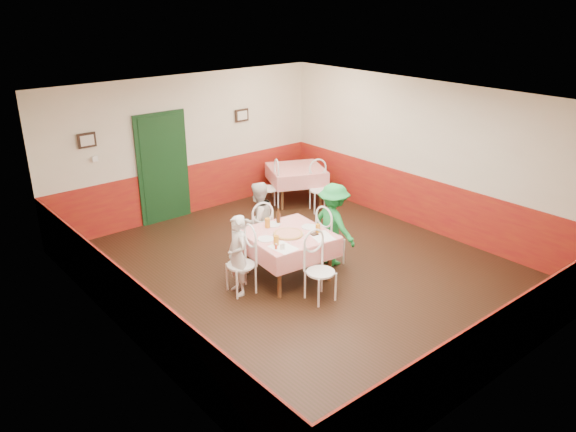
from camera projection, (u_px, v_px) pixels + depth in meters
floor at (303, 272)px, 9.15m from camera, size 7.00×7.00×0.00m
ceiling at (305, 99)px, 8.11m from camera, size 7.00×7.00×0.00m
back_wall at (188, 146)px, 11.13m from camera, size 6.00×0.10×2.80m
front_wall at (516, 272)px, 6.14m from camera, size 6.00×0.10×2.80m
left_wall at (120, 243)px, 6.85m from camera, size 0.10×7.00×2.80m
right_wall at (425, 157)px, 10.42m from camera, size 0.10×7.00×2.80m
wainscot_back at (191, 189)px, 11.45m from camera, size 6.00×0.03×1.00m
wainscot_front at (503, 340)px, 6.48m from camera, size 6.00×0.03×1.00m
wainscot_left at (129, 306)px, 7.19m from camera, size 0.03×7.00×1.00m
wainscot_right at (421, 202)px, 10.74m from camera, size 0.03×7.00×1.00m
door at (163, 169)px, 10.86m from camera, size 0.96×0.06×2.10m
picture_left at (87, 140)px, 9.73m from camera, size 0.32×0.03×0.26m
picture_right at (242, 115)px, 11.70m from camera, size 0.32×0.03×0.26m
thermostat at (95, 159)px, 9.92m from camera, size 0.10×0.03×0.10m
main_table at (288, 256)px, 8.85m from camera, size 1.34×1.34×0.77m
second_table at (296, 185)px, 12.10m from camera, size 1.49×1.49×0.77m
chair_left at (241, 265)px, 8.38m from camera, size 0.47×0.47×0.90m
chair_right at (331, 239)px, 9.26m from camera, size 0.44×0.44×0.90m
chair_far at (260, 233)px, 9.48m from camera, size 0.54×0.54×0.90m
chair_near at (321, 272)px, 8.17m from camera, size 0.45×0.45×0.90m
chair_second_a at (269, 189)px, 11.62m from camera, size 0.56×0.56×0.90m
chair_second_b at (320, 190)px, 11.54m from camera, size 0.56×0.56×0.90m
pizza at (288, 234)px, 8.65m from camera, size 0.50×0.50×0.03m
plate_left at (266, 239)px, 8.49m from camera, size 0.27×0.27×0.01m
plate_right at (309, 227)px, 8.92m from camera, size 0.27×0.27×0.01m
plate_far at (273, 224)px, 9.02m from camera, size 0.27×0.27×0.01m
glass_a at (276, 241)px, 8.28m from camera, size 0.09×0.09×0.15m
glass_b at (318, 228)px, 8.72m from camera, size 0.08×0.08×0.14m
glass_c at (267, 223)px, 8.90m from camera, size 0.09×0.09×0.15m
beer_bottle at (278, 217)px, 9.04m from camera, size 0.07×0.07×0.23m
shaker_a at (281, 247)px, 8.14m from camera, size 0.04×0.04×0.09m
shaker_b at (284, 247)px, 8.15m from camera, size 0.04×0.04×0.09m
shaker_c at (276, 246)px, 8.16m from camera, size 0.04×0.04×0.09m
menu_left at (283, 248)px, 8.22m from camera, size 0.31×0.41×0.00m
menu_right at (322, 236)px, 8.60m from camera, size 0.41×0.47×0.00m
wallet at (314, 234)px, 8.65m from camera, size 0.12×0.10×0.02m
diner_left at (238, 255)px, 8.29m from camera, size 0.38×0.50×1.25m
diner_far at (258, 220)px, 9.43m from camera, size 0.67×0.54×1.34m
diner_right at (333, 224)px, 9.20m from camera, size 0.53×0.91×1.40m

